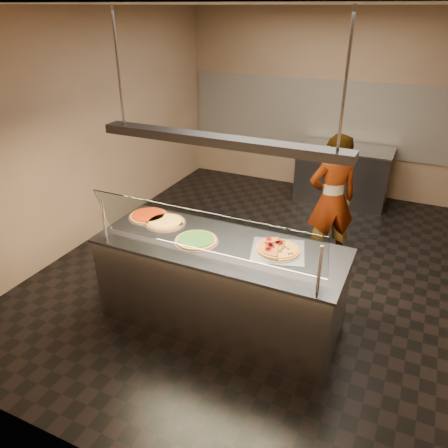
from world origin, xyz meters
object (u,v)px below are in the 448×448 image
at_px(half_pizza_pepperoni, 269,246).
at_px(perforated_tray, 278,250).
at_px(pizza_cheese, 166,222).
at_px(pizza_tomato, 149,215).
at_px(pizza_spinach, 196,240).
at_px(heat_lamp_housing, 220,141).
at_px(half_pizza_sausage, 288,251).
at_px(sneeze_guard, 203,232).
at_px(prep_table, 343,174).
at_px(worker, 332,200).
at_px(serving_counter, 220,284).
at_px(pizza_spatula, 170,221).

bearing_deg(half_pizza_pepperoni, perforated_tray, -0.43).
distance_m(pizza_cheese, pizza_tomato, 0.25).
xyz_separation_m(perforated_tray, pizza_spinach, (-0.78, -0.16, 0.01)).
bearing_deg(pizza_cheese, pizza_tomato, 167.58).
relative_size(half_pizza_pepperoni, heat_lamp_housing, 0.19).
relative_size(half_pizza_sausage, heat_lamp_housing, 0.19).
bearing_deg(heat_lamp_housing, sneeze_guard, -90.00).
xyz_separation_m(prep_table, worker, (0.23, -2.01, 0.37)).
bearing_deg(pizza_spinach, serving_counter, 10.08).
height_order(pizza_tomato, heat_lamp_housing, heat_lamp_housing).
height_order(serving_counter, pizza_tomato, pizza_tomato).
height_order(sneeze_guard, prep_table, sneeze_guard).
bearing_deg(worker, heat_lamp_housing, 35.00).
relative_size(pizza_cheese, pizza_tomato, 1.00).
distance_m(perforated_tray, heat_lamp_housing, 1.16).
height_order(half_pizza_sausage, prep_table, half_pizza_sausage).
distance_m(half_pizza_pepperoni, pizza_cheese, 1.17).
xyz_separation_m(serving_counter, sneeze_guard, (0.00, -0.34, 0.76)).
height_order(half_pizza_pepperoni, worker, worker).
height_order(prep_table, worker, worker).
distance_m(half_pizza_sausage, pizza_cheese, 1.36).
relative_size(half_pizza_sausage, pizza_cheese, 1.03).
height_order(half_pizza_pepperoni, pizza_tomato, half_pizza_pepperoni).
height_order(serving_counter, half_pizza_pepperoni, half_pizza_pepperoni).
xyz_separation_m(pizza_spatula, heat_lamp_housing, (0.67, -0.17, 0.99)).
bearing_deg(serving_counter, half_pizza_sausage, 10.18).
xyz_separation_m(perforated_tray, half_pizza_pepperoni, (-0.10, 0.00, 0.03)).
bearing_deg(prep_table, pizza_spatula, -107.59).
bearing_deg(half_pizza_sausage, sneeze_guard, -144.40).
distance_m(serving_counter, pizza_spinach, 0.54).
bearing_deg(pizza_spatula, half_pizza_pepperoni, -3.03).
distance_m(perforated_tray, pizza_spatula, 1.22).
bearing_deg(perforated_tray, half_pizza_pepperoni, 179.57).
height_order(half_pizza_sausage, pizza_tomato, half_pizza_sausage).
xyz_separation_m(serving_counter, worker, (0.70, 1.75, 0.37)).
height_order(serving_counter, pizza_spatula, pizza_spatula).
bearing_deg(pizza_spatula, half_pizza_sausage, -2.57).
bearing_deg(pizza_cheese, heat_lamp_housing, -13.51).
bearing_deg(pizza_tomato, pizza_spinach, -20.26).
bearing_deg(pizza_spatula, sneeze_guard, -37.72).
bearing_deg(pizza_spinach, heat_lamp_housing, 10.08).
bearing_deg(sneeze_guard, half_pizza_pepperoni, 45.59).
bearing_deg(pizza_cheese, half_pizza_sausage, -2.46).
bearing_deg(half_pizza_pepperoni, heat_lamp_housing, -165.66).
height_order(sneeze_guard, pizza_spinach, sneeze_guard).
bearing_deg(perforated_tray, prep_table, 91.19).
distance_m(half_pizza_pepperoni, pizza_tomato, 1.42).
relative_size(sneeze_guard, heat_lamp_housing, 0.95).
bearing_deg(heat_lamp_housing, pizza_cheese, 166.49).
bearing_deg(serving_counter, perforated_tray, 11.81).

